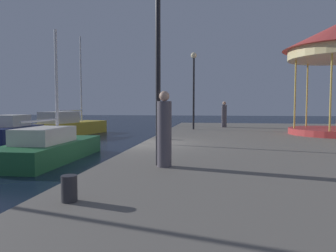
% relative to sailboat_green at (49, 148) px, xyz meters
% --- Properties ---
extents(ground_plane, '(120.00, 120.00, 0.00)m').
position_rel_sailboat_green_xyz_m(ground_plane, '(3.87, -0.03, -0.53)').
color(ground_plane, black).
extents(sailboat_green, '(2.23, 5.94, 5.46)m').
position_rel_sailboat_green_xyz_m(sailboat_green, '(0.00, 0.00, 0.00)').
color(sailboat_green, '#236638').
rests_on(sailboat_green, ground).
extents(sailboat_yellow, '(3.33, 6.75, 7.73)m').
position_rel_sailboat_green_xyz_m(sailboat_yellow, '(-4.24, 10.79, 0.17)').
color(sailboat_yellow, gold).
rests_on(sailboat_yellow, ground).
extents(motorboat_navy, '(2.52, 4.88, 1.71)m').
position_rel_sailboat_green_xyz_m(motorboat_navy, '(-5.01, 4.57, 0.13)').
color(motorboat_navy, '#19214C').
rests_on(motorboat_navy, ground).
extents(lamp_post_near_edge, '(0.36, 0.36, 4.36)m').
position_rel_sailboat_green_xyz_m(lamp_post_near_edge, '(5.35, -4.45, 3.24)').
color(lamp_post_near_edge, black).
rests_on(lamp_post_near_edge, quay_dock).
extents(lamp_post_mid_promenade, '(0.36, 0.36, 4.66)m').
position_rel_sailboat_green_xyz_m(lamp_post_mid_promenade, '(5.40, 7.35, 3.41)').
color(lamp_post_mid_promenade, black).
rests_on(lamp_post_mid_promenade, quay_dock).
extents(bollard_center, '(0.24, 0.24, 0.40)m').
position_rel_sailboat_green_xyz_m(bollard_center, '(4.32, 1.45, 0.47)').
color(bollard_center, '#2D2D33').
rests_on(bollard_center, quay_dock).
extents(bollard_south, '(0.24, 0.24, 0.40)m').
position_rel_sailboat_green_xyz_m(bollard_south, '(4.55, -7.55, 0.47)').
color(bollard_south, '#2D2D33').
rests_on(bollard_south, quay_dock).
extents(person_far_corner, '(0.34, 0.34, 1.73)m').
position_rel_sailboat_green_xyz_m(person_far_corner, '(7.30, 9.64, 1.08)').
color(person_far_corner, '#514C56').
rests_on(person_far_corner, quay_dock).
extents(person_by_the_water, '(0.34, 0.34, 1.79)m').
position_rel_sailboat_green_xyz_m(person_by_the_water, '(5.53, -4.63, 1.11)').
color(person_by_the_water, '#514C56').
rests_on(person_by_the_water, quay_dock).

